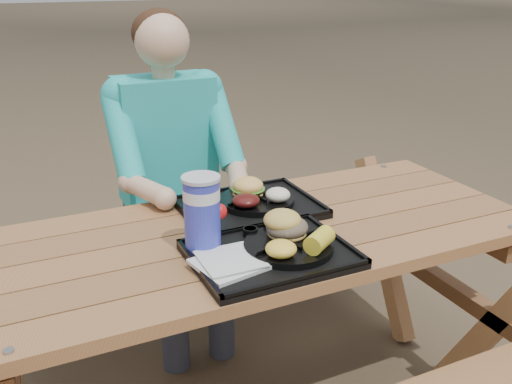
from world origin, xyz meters
name	(u,v)px	position (x,y,z in m)	size (l,w,h in m)	color
picnic_table	(256,329)	(0.00, 0.00, 0.38)	(1.80, 1.49, 0.75)	#999999
tray_near	(271,255)	(-0.04, -0.19, 0.76)	(0.45, 0.35, 0.02)	black
tray_far	(250,208)	(0.05, 0.15, 0.76)	(0.45, 0.35, 0.02)	black
plate_near	(288,246)	(0.01, -0.20, 0.78)	(0.26, 0.26, 0.02)	black
plate_far	(256,200)	(0.08, 0.16, 0.78)	(0.26, 0.26, 0.02)	black
napkin_stack	(229,263)	(-0.18, -0.22, 0.78)	(0.17, 0.17, 0.02)	silver
soda_cup	(202,215)	(-0.21, -0.08, 0.88)	(0.10, 0.10, 0.21)	#1620A9
condiment_bbq	(250,232)	(-0.05, -0.07, 0.78)	(0.04, 0.04, 0.03)	black
condiment_mustard	(272,227)	(0.02, -0.07, 0.79)	(0.05, 0.05, 0.03)	#FFF71C
sandwich	(287,216)	(0.03, -0.15, 0.85)	(0.12, 0.12, 0.12)	gold
mac_cheese	(281,249)	(-0.05, -0.26, 0.81)	(0.09, 0.09, 0.04)	yellow
corn_cob	(319,240)	(0.07, -0.27, 0.82)	(0.09, 0.09, 0.06)	yellow
cutlery_far	(200,212)	(-0.13, 0.16, 0.77)	(0.03, 0.17, 0.01)	black
burger	(248,182)	(0.06, 0.20, 0.84)	(0.11, 0.11, 0.10)	#F3B656
baked_beans	(246,200)	(0.01, 0.10, 0.81)	(0.09, 0.09, 0.04)	#4A100E
potato_salad	(278,195)	(0.13, 0.10, 0.81)	(0.08, 0.08, 0.05)	white
diner	(170,193)	(-0.08, 0.69, 0.64)	(0.48, 0.84, 1.28)	#1BA5C2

